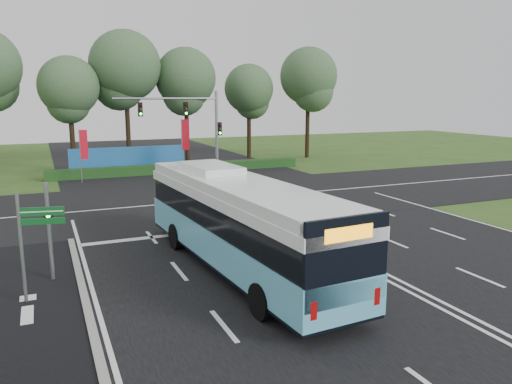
# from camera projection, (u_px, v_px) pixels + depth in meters

# --- Properties ---
(ground) EXTENTS (120.00, 120.00, 0.00)m
(ground) POSITION_uv_depth(u_px,v_px,m) (329.00, 251.00, 21.41)
(ground) COLOR #2C4E1A
(ground) RESTS_ON ground
(road_main) EXTENTS (20.00, 120.00, 0.04)m
(road_main) POSITION_uv_depth(u_px,v_px,m) (329.00, 251.00, 21.41)
(road_main) COLOR black
(road_main) RESTS_ON ground
(road_cross) EXTENTS (120.00, 14.00, 0.05)m
(road_cross) POSITION_uv_depth(u_px,v_px,m) (231.00, 199.00, 32.23)
(road_cross) COLOR black
(road_cross) RESTS_ON ground
(kerb_strip) EXTENTS (0.25, 18.00, 0.12)m
(kerb_strip) POSITION_uv_depth(u_px,v_px,m) (90.00, 319.00, 14.76)
(kerb_strip) COLOR gray
(kerb_strip) RESTS_ON ground
(city_bus) EXTENTS (3.65, 13.25, 3.76)m
(city_bus) POSITION_uv_depth(u_px,v_px,m) (239.00, 222.00, 18.67)
(city_bus) COLOR #59AFD0
(city_bus) RESTS_ON ground
(pedestrian_signal) EXTENTS (0.33, 0.42, 3.59)m
(pedestrian_signal) POSITION_uv_depth(u_px,v_px,m) (49.00, 228.00, 17.58)
(pedestrian_signal) COLOR gray
(pedestrian_signal) RESTS_ON ground
(street_sign) EXTENTS (1.39, 0.38, 3.63)m
(street_sign) POSITION_uv_depth(u_px,v_px,m) (31.00, 233.00, 15.63)
(street_sign) COLOR gray
(street_sign) RESTS_ON ground
(banner_flag_left) EXTENTS (0.62, 0.11, 4.17)m
(banner_flag_left) POSITION_uv_depth(u_px,v_px,m) (83.00, 148.00, 37.80)
(banner_flag_left) COLOR gray
(banner_flag_left) RESTS_ON ground
(banner_flag_mid) EXTENTS (0.71, 0.07, 4.79)m
(banner_flag_mid) POSITION_uv_depth(u_px,v_px,m) (185.00, 138.00, 41.71)
(banner_flag_mid) COLOR gray
(banner_flag_mid) RESTS_ON ground
(traffic_light_gantry) EXTENTS (8.41, 0.28, 7.00)m
(traffic_light_gantry) POSITION_uv_depth(u_px,v_px,m) (195.00, 121.00, 39.10)
(traffic_light_gantry) COLOR gray
(traffic_light_gantry) RESTS_ON ground
(hedge) EXTENTS (22.00, 1.20, 0.80)m
(hedge) POSITION_uv_depth(u_px,v_px,m) (181.00, 168.00, 43.42)
(hedge) COLOR #1A3D16
(hedge) RESTS_ON ground
(blue_hoarding) EXTENTS (10.00, 0.30, 2.20)m
(blue_hoarding) POSITION_uv_depth(u_px,v_px,m) (129.00, 159.00, 43.99)
(blue_hoarding) COLOR #1E61A7
(blue_hoarding) RESTS_ON ground
(eucalyptus_row) EXTENTS (41.96, 8.48, 12.57)m
(eucalyptus_row) POSITION_uv_depth(u_px,v_px,m) (129.00, 76.00, 46.33)
(eucalyptus_row) COLOR black
(eucalyptus_row) RESTS_ON ground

